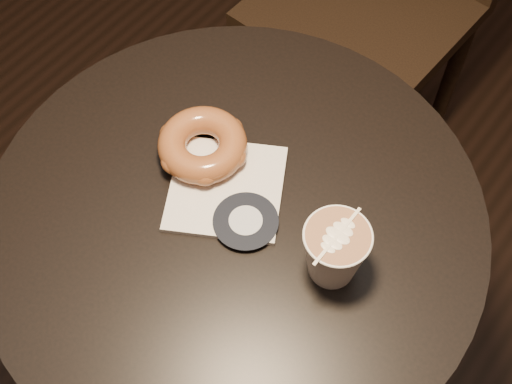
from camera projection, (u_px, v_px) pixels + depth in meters
cafe_table at (237, 274)px, 1.15m from camera, size 0.70×0.70×0.75m
pastry_bag at (226, 188)px, 1.00m from camera, size 0.21×0.21×0.01m
doughnut at (202, 145)px, 1.00m from camera, size 0.13×0.13×0.04m
latte_cup at (334, 253)px, 0.90m from camera, size 0.09×0.09×0.10m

